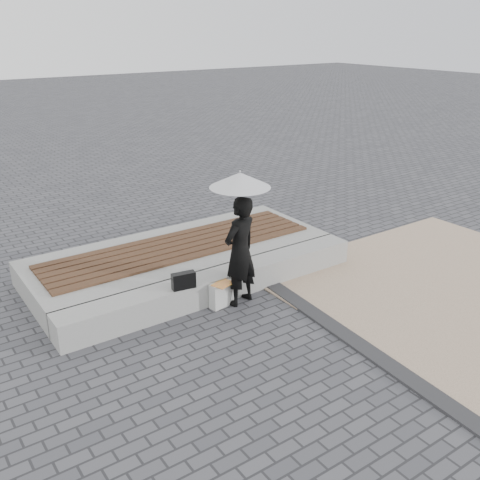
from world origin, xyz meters
name	(u,v)px	position (x,y,z in m)	size (l,w,h in m)	color
ground	(285,343)	(0.00, 0.00, 0.00)	(80.00, 80.00, 0.00)	#4C4C51
terrazzo_zone	(466,292)	(3.20, -0.50, 0.01)	(5.00, 5.00, 0.02)	#CBAE90
edging_band	(354,341)	(0.75, -0.50, 0.02)	(0.25, 5.20, 0.04)	#2E2E30
seating_ledge	(219,284)	(0.00, 1.60, 0.20)	(5.00, 0.45, 0.40)	#A1A09D
timber_platform	(180,258)	(0.00, 2.80, 0.20)	(5.00, 2.00, 0.40)	#9B9B96
timber_decking	(180,246)	(0.00, 2.80, 0.42)	(4.60, 1.20, 0.04)	brown
woman	(240,251)	(0.15, 1.25, 0.82)	(0.60, 0.39, 1.65)	black
parasol	(240,180)	(0.15, 1.25, 1.88)	(0.85, 0.85, 1.09)	silver
handbag	(184,281)	(-0.69, 1.44, 0.52)	(0.34, 0.12, 0.24)	black
canvas_tote	(221,294)	(-0.14, 1.32, 0.19)	(0.36, 0.15, 0.38)	silver
magazine	(223,284)	(-0.14, 1.27, 0.38)	(0.30, 0.22, 0.01)	#D64531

